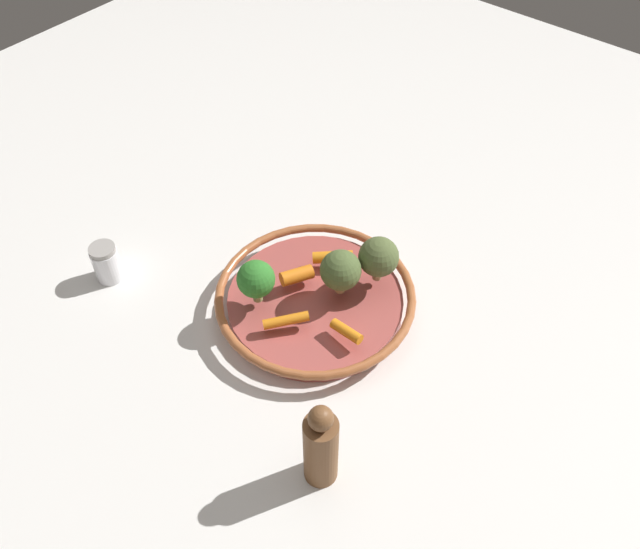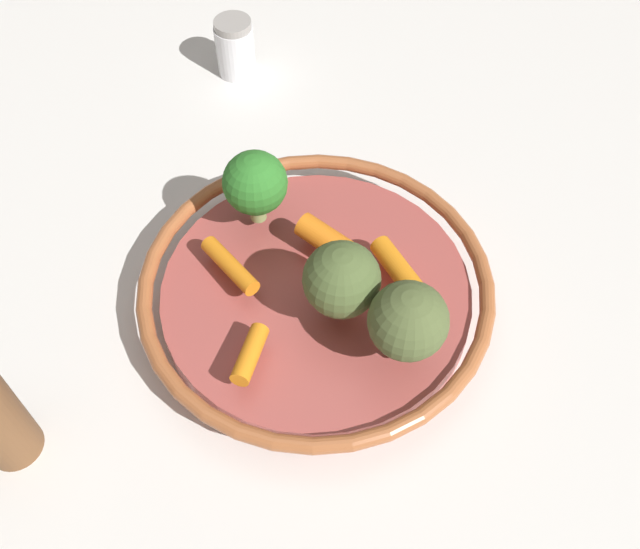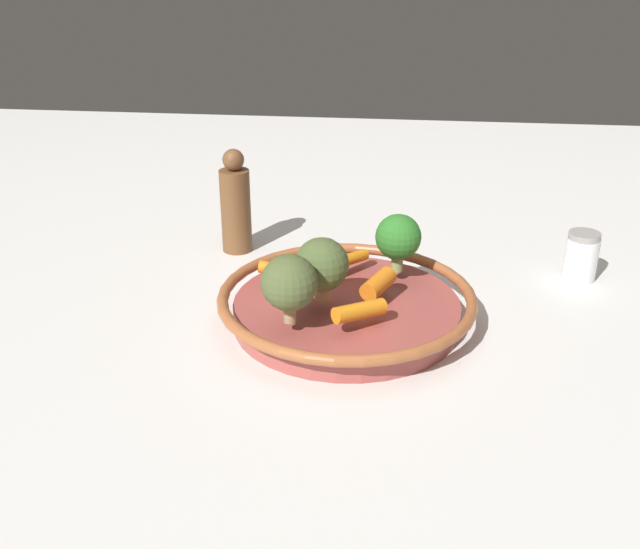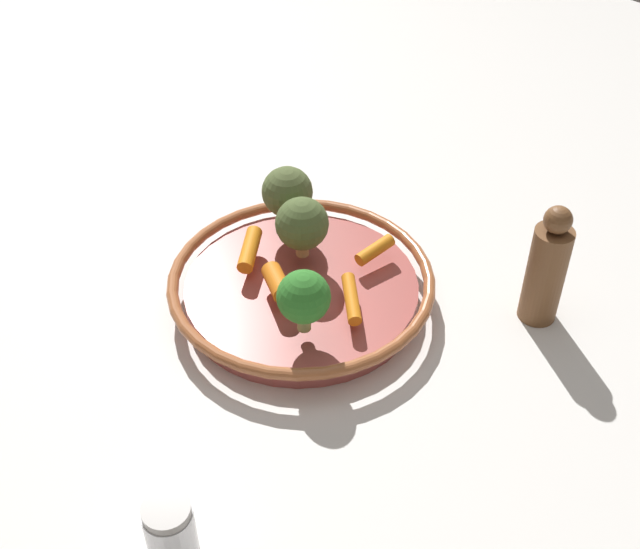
% 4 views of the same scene
% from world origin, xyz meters
% --- Properties ---
extents(ground_plane, '(2.05, 2.05, 0.00)m').
position_xyz_m(ground_plane, '(0.00, 0.00, 0.00)').
color(ground_plane, silver).
extents(serving_bowl, '(0.29, 0.29, 0.04)m').
position_xyz_m(serving_bowl, '(0.00, 0.00, 0.02)').
color(serving_bowl, '#A84C47').
rests_on(serving_bowl, ground_plane).
extents(baby_carrot_center, '(0.04, 0.05, 0.02)m').
position_xyz_m(baby_carrot_center, '(0.03, 0.00, 0.05)').
color(baby_carrot_center, orange).
rests_on(baby_carrot_center, serving_bowl).
extents(baby_carrot_near_rim, '(0.06, 0.05, 0.02)m').
position_xyz_m(baby_carrot_near_rim, '(0.02, -0.06, 0.05)').
color(baby_carrot_near_rim, orange).
rests_on(baby_carrot_near_rim, serving_bowl).
extents(baby_carrot_right, '(0.05, 0.06, 0.02)m').
position_xyz_m(baby_carrot_right, '(-0.01, 0.07, 0.05)').
color(baby_carrot_right, orange).
rests_on(baby_carrot_right, serving_bowl).
extents(baby_carrot_back, '(0.05, 0.02, 0.02)m').
position_xyz_m(baby_carrot_back, '(-0.08, 0.03, 0.05)').
color(baby_carrot_back, orange).
rests_on(baby_carrot_back, serving_bowl).
extents(broccoli_floret_large, '(0.06, 0.06, 0.07)m').
position_xyz_m(broccoli_floret_large, '(-0.03, -0.03, 0.08)').
color(broccoli_floret_large, tan).
rests_on(broccoli_floret_large, serving_bowl).
extents(broccoli_floret_edge, '(0.06, 0.06, 0.07)m').
position_xyz_m(broccoli_floret_edge, '(-0.05, -0.08, 0.08)').
color(broccoli_floret_edge, tan).
rests_on(broccoli_floret_edge, serving_bowl).
extents(broccoli_floret_small, '(0.05, 0.05, 0.07)m').
position_xyz_m(broccoli_floret_small, '(0.05, 0.06, 0.08)').
color(broccoli_floret_small, '#94AC66').
rests_on(broccoli_floret_small, serving_bowl).
extents(salt_shaker, '(0.04, 0.04, 0.06)m').
position_xyz_m(salt_shaker, '(0.29, 0.15, 0.03)').
color(salt_shaker, white).
rests_on(salt_shaker, ground_plane).
extents(pepper_mill, '(0.04, 0.04, 0.15)m').
position_xyz_m(pepper_mill, '(-0.17, 0.19, 0.07)').
color(pepper_mill, brown).
rests_on(pepper_mill, ground_plane).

